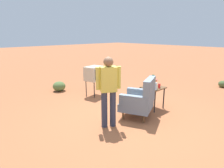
{
  "coord_description": "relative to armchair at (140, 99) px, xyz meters",
  "views": [
    {
      "loc": [
        3.42,
        3.07,
        2.13
      ],
      "look_at": [
        -0.48,
        -1.03,
        0.65
      ],
      "focal_mm": 31.2,
      "sensor_mm": 36.0,
      "label": 1
    }
  ],
  "objects": [
    {
      "name": "shrub_far",
      "position": [
        -4.77,
        0.48,
        -0.36
      ],
      "size": [
        0.35,
        0.35,
        0.27
      ],
      "primitive_type": "ellipsoid",
      "color": "#475B33",
      "rests_on": "ground"
    },
    {
      "name": "shrub_near",
      "position": [
        0.31,
        -3.63,
        -0.32
      ],
      "size": [
        0.47,
        0.47,
        0.36
      ],
      "primitive_type": "ellipsoid",
      "color": "#516B38",
      "rests_on": "ground"
    },
    {
      "name": "soda_can_blue",
      "position": [
        -0.64,
        -0.2,
        0.21
      ],
      "size": [
        0.07,
        0.07,
        0.12
      ],
      "primitive_type": "cylinder",
      "color": "blue",
      "rests_on": "side_table"
    },
    {
      "name": "side_table",
      "position": [
        -0.78,
        -0.15,
        0.05
      ],
      "size": [
        0.56,
        0.56,
        0.65
      ],
      "color": "black",
      "rests_on": "ground"
    },
    {
      "name": "flower_vase",
      "position": [
        -0.67,
        -0.04,
        0.3
      ],
      "size": [
        0.15,
        0.1,
        0.27
      ],
      "color": "silver",
      "rests_on": "side_table"
    },
    {
      "name": "person_standing",
      "position": [
        0.92,
        -0.2,
        0.44
      ],
      "size": [
        0.5,
        0.37,
        1.64
      ],
      "color": "#2D3347",
      "rests_on": "ground"
    },
    {
      "name": "tv_on_stand",
      "position": [
        -0.32,
        -2.29,
        0.28
      ],
      "size": [
        0.68,
        0.56,
        1.03
      ],
      "color": "black",
      "rests_on": "ground"
    },
    {
      "name": "bottle_wine_green",
      "position": [
        -0.89,
        -0.25,
        0.31
      ],
      "size": [
        0.07,
        0.07,
        0.32
      ],
      "primitive_type": "cylinder",
      "color": "#1E5623",
      "rests_on": "side_table"
    },
    {
      "name": "bottle_short_clear",
      "position": [
        -0.57,
        0.08,
        0.25
      ],
      "size": [
        0.06,
        0.06,
        0.2
      ],
      "primitive_type": "cylinder",
      "color": "silver",
      "rests_on": "side_table"
    },
    {
      "name": "ground_plane",
      "position": [
        0.34,
        -0.16,
        -0.5
      ],
      "size": [
        60.0,
        60.0,
        0.0
      ],
      "primitive_type": "plane",
      "color": "#A05B38"
    },
    {
      "name": "soda_can_red",
      "position": [
        -0.79,
        0.03,
        0.21
      ],
      "size": [
        0.07,
        0.07,
        0.12
      ],
      "primitive_type": "cylinder",
      "color": "red",
      "rests_on": "side_table"
    },
    {
      "name": "armchair",
      "position": [
        0.0,
        0.0,
        0.0
      ],
      "size": [
        1.01,
        1.02,
        1.06
      ],
      "color": "brown",
      "rests_on": "ground"
    }
  ]
}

